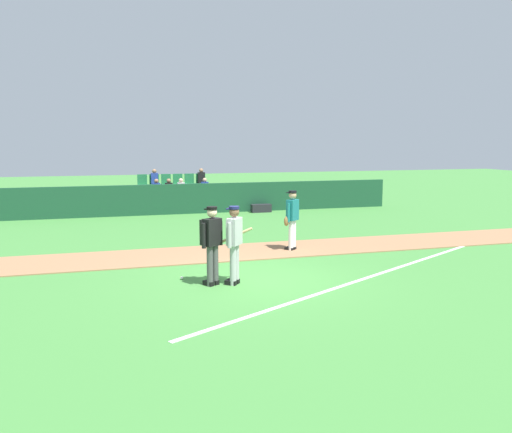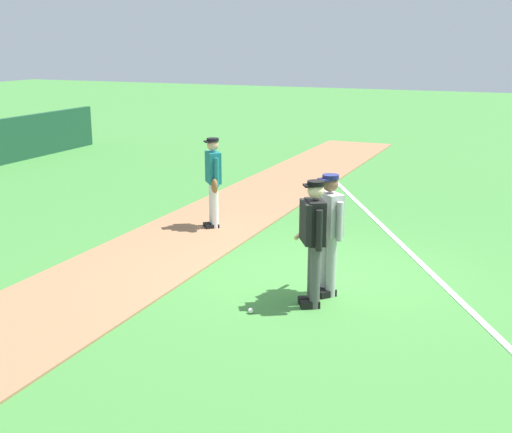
{
  "view_description": "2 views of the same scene",
  "coord_description": "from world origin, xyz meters",
  "px_view_note": "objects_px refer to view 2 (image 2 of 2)",
  "views": [
    {
      "loc": [
        -3.2,
        -11.41,
        3.17
      ],
      "look_at": [
        0.52,
        1.21,
        1.28
      ],
      "focal_mm": 36.9,
      "sensor_mm": 36.0,
      "label": 1
    },
    {
      "loc": [
        -9.23,
        -2.95,
        3.58
      ],
      "look_at": [
        -0.21,
        0.89,
        0.98
      ],
      "focal_mm": 47.36,
      "sensor_mm": 36.0,
      "label": 2
    }
  ],
  "objects_px": {
    "runner_teal_jersey": "(213,180)",
    "baseball": "(251,311)",
    "umpire_home_plate": "(313,236)",
    "batter_grey_jersey": "(328,230)"
  },
  "relations": [
    {
      "from": "baseball",
      "to": "batter_grey_jersey",
      "type": "bearing_deg",
      "value": -34.27
    },
    {
      "from": "runner_teal_jersey",
      "to": "baseball",
      "type": "xyz_separation_m",
      "value": [
        -3.57,
        -2.33,
        -0.93
      ]
    },
    {
      "from": "batter_grey_jersey",
      "to": "runner_teal_jersey",
      "type": "xyz_separation_m",
      "value": [
        2.49,
        3.06,
        -0.01
      ]
    },
    {
      "from": "umpire_home_plate",
      "to": "runner_teal_jersey",
      "type": "distance_m",
      "value": 4.23
    },
    {
      "from": "umpire_home_plate",
      "to": "baseball",
      "type": "bearing_deg",
      "value": 130.94
    },
    {
      "from": "umpire_home_plate",
      "to": "baseball",
      "type": "relative_size",
      "value": 23.78
    },
    {
      "from": "umpire_home_plate",
      "to": "runner_teal_jersey",
      "type": "bearing_deg",
      "value": 45.07
    },
    {
      "from": "umpire_home_plate",
      "to": "baseball",
      "type": "height_order",
      "value": "umpire_home_plate"
    },
    {
      "from": "runner_teal_jersey",
      "to": "baseball",
      "type": "relative_size",
      "value": 23.78
    },
    {
      "from": "batter_grey_jersey",
      "to": "baseball",
      "type": "distance_m",
      "value": 1.6
    }
  ]
}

